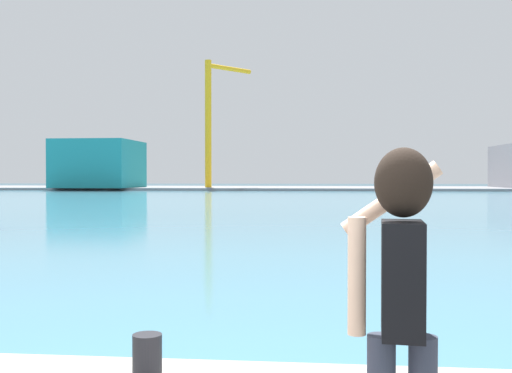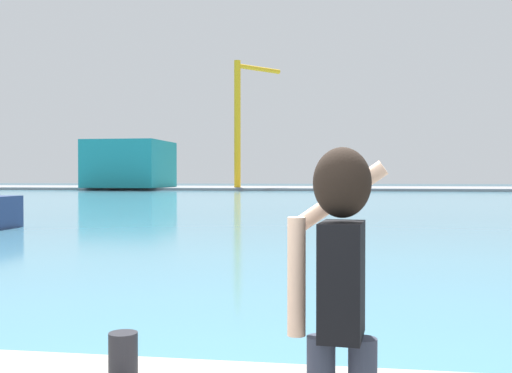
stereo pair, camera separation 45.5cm
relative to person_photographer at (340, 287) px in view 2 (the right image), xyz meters
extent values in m
plane|color=#334751|center=(-0.94, 50.14, -1.63)|extent=(220.00, 220.00, 0.00)
cube|color=teal|center=(-0.94, 52.14, -1.62)|extent=(140.00, 100.00, 0.02)
cube|color=gray|center=(-0.94, 92.14, -1.44)|extent=(140.00, 20.00, 0.39)
cube|color=black|center=(0.01, 0.00, 0.03)|extent=(0.23, 0.36, 0.56)
sphere|color=#E0B293|center=(0.01, 0.00, 0.49)|extent=(0.22, 0.22, 0.22)
ellipsoid|color=black|center=(0.01, -0.02, 0.50)|extent=(0.28, 0.26, 0.34)
cylinder|color=#E0B293|center=(-0.21, 0.00, 0.04)|extent=(0.09, 0.09, 0.58)
cylinder|color=#E0B293|center=(-0.02, 0.22, 0.41)|extent=(0.53, 0.13, 0.40)
cube|color=black|center=(-0.01, 0.34, 0.58)|extent=(0.02, 0.07, 0.14)
cylinder|color=black|center=(-1.74, 1.62, -0.89)|extent=(0.23, 0.23, 0.35)
cube|color=teal|center=(-33.73, 86.28, 2.34)|extent=(11.23, 12.67, 7.17)
cylinder|color=yellow|center=(-17.08, 88.05, 8.52)|extent=(1.00, 1.00, 19.53)
cylinder|color=yellow|center=(-14.24, 91.28, 17.48)|extent=(6.21, 6.92, 0.70)
camera|label=1|loc=(-0.41, -2.98, 0.54)|focal=42.12mm
camera|label=2|loc=(0.05, -2.92, 0.54)|focal=42.12mm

